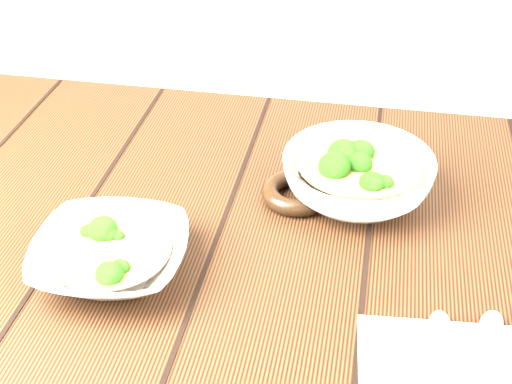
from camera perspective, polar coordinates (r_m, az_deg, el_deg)
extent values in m
cube|color=black|center=(0.98, -1.79, -4.27)|extent=(1.20, 0.80, 0.04)
cube|color=black|center=(1.63, -17.86, -4.61)|extent=(0.07, 0.07, 0.71)
imported|color=silver|center=(0.91, -11.53, -5.05)|extent=(0.21, 0.21, 0.05)
cylinder|color=olive|center=(0.90, -11.63, -4.39)|extent=(0.15, 0.15, 0.00)
ellipsoid|color=#236817|center=(0.90, -10.45, -4.06)|extent=(0.03, 0.03, 0.02)
ellipsoid|color=#236817|center=(0.92, -10.96, -2.90)|extent=(0.03, 0.03, 0.02)
ellipsoid|color=#236817|center=(0.92, -13.82, -3.23)|extent=(0.03, 0.03, 0.02)
ellipsoid|color=#236817|center=(0.89, -12.91, -4.74)|extent=(0.03, 0.03, 0.02)
ellipsoid|color=#236817|center=(0.87, -11.07, -5.50)|extent=(0.03, 0.03, 0.02)
imported|color=silver|center=(1.02, 8.12, 1.13)|extent=(0.26, 0.26, 0.07)
cylinder|color=olive|center=(1.01, 8.22, 2.24)|extent=(0.17, 0.17, 0.00)
ellipsoid|color=#236817|center=(1.01, 9.43, 2.62)|extent=(0.04, 0.04, 0.03)
ellipsoid|color=#236817|center=(1.04, 9.10, 3.45)|extent=(0.04, 0.04, 0.03)
ellipsoid|color=#236817|center=(1.05, 7.05, 3.95)|extent=(0.04, 0.04, 0.03)
ellipsoid|color=#236817|center=(1.01, 6.83, 2.82)|extent=(0.04, 0.04, 0.03)
ellipsoid|color=#236817|center=(0.99, 6.45, 1.90)|extent=(0.04, 0.04, 0.03)
ellipsoid|color=#236817|center=(0.96, 8.28, 0.83)|extent=(0.04, 0.04, 0.03)
ellipsoid|color=#236817|center=(0.99, 9.61, 1.89)|extent=(0.04, 0.04, 0.03)
torus|color=black|center=(1.02, 3.30, -0.03)|extent=(0.13, 0.13, 0.03)
cube|color=beige|center=(0.80, 15.36, -14.21)|extent=(0.21, 0.18, 0.01)
cylinder|color=#B4AD9F|center=(0.79, 14.37, -13.99)|extent=(0.01, 0.12, 0.01)
ellipsoid|color=#B4AD9F|center=(0.85, 14.48, -10.22)|extent=(0.03, 0.05, 0.01)
cylinder|color=#B4AD9F|center=(0.81, 17.23, -13.41)|extent=(0.04, 0.12, 0.01)
ellipsoid|color=#B4AD9F|center=(0.86, 18.31, -9.96)|extent=(0.04, 0.05, 0.01)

